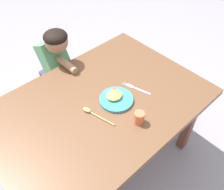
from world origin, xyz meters
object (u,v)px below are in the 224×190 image
spoon (92,113)px  drinking_cup (139,118)px  fork (136,89)px  person (57,73)px  plate (116,98)px

spoon → drinking_cup: 0.29m
drinking_cup → fork: bearing=46.2°
drinking_cup → person: person is taller
plate → drinking_cup: drinking_cup is taller
drinking_cup → person: (-0.02, 0.88, -0.21)m
drinking_cup → person: size_ratio=0.08×
spoon → plate: bearing=-107.8°
fork → drinking_cup: 0.28m
drinking_cup → person: 0.90m
plate → spoon: 0.18m
fork → person: person is taller
spoon → drinking_cup: drinking_cup is taller
spoon → person: person is taller
fork → drinking_cup: (-0.19, -0.20, 0.04)m
person → fork: bearing=106.9°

